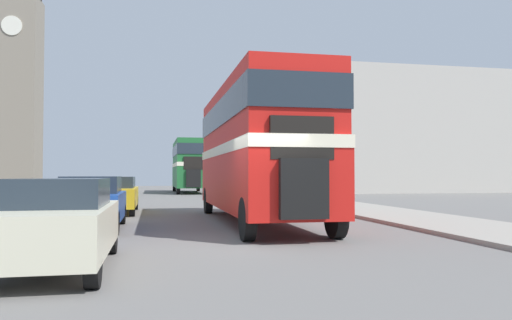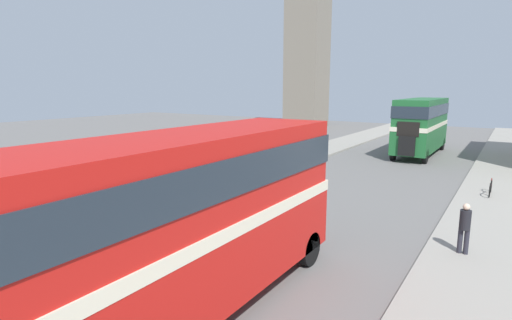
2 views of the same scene
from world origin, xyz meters
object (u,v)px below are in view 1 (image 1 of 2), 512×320
Objects in this scene: car_parked_mid at (91,202)px; church_tower at (18,30)px; bus_distant at (189,162)px; pedestrian_walking at (324,185)px; bicycle_on_pavement at (285,191)px; car_parked_far at (114,194)px; car_parked_near at (55,222)px; double_decker_bus at (256,144)px.

church_tower is at bearing 106.54° from car_parked_mid.
bus_distant is 5.77× the size of pedestrian_walking.
pedestrian_walking reaches higher than bicycle_on_pavement.
car_parked_far is 10.16m from pedestrian_walking.
church_tower is (-13.42, 45.22, 17.15)m from car_parked_mid.
bus_distant is 29.26m from car_parked_mid.
church_tower is at bearing 138.00° from bus_distant.
car_parked_mid reaches higher than car_parked_near.
church_tower is at bearing 109.25° from car_parked_far.
double_decker_bus is 50.29m from church_tower.
church_tower reaches higher than car_parked_near.
church_tower is (-18.23, 16.41, 15.28)m from bus_distant.
bicycle_on_pavement is (0.32, 8.68, -0.58)m from pedestrian_walking.
pedestrian_walking is 0.05× the size of church_tower.
pedestrian_walking is 8.71m from bicycle_on_pavement.
bus_distant is 5.44× the size of bicycle_on_pavement.
bicycle_on_pavement is (5.58, -11.55, -2.18)m from bus_distant.
car_parked_far is (-4.63, -22.51, -1.88)m from bus_distant.
bus_distant is 28.89m from church_tower.
car_parked_near is at bearing -124.41° from double_decker_bus.
bicycle_on_pavement is at bearing 71.82° from double_decker_bus.
pedestrian_walking is at bearing -57.34° from church_tower.
bicycle_on_pavement is at bearing 47.00° from car_parked_far.
bicycle_on_pavement is at bearing -64.21° from bus_distant.
car_parked_mid is 0.11× the size of church_tower.
bus_distant is 2.44× the size of car_parked_mid.
double_decker_bus is 6.45× the size of pedestrian_walking.
bus_distant is 2.08× the size of car_parked_far.
car_parked_mid is 13.22m from pedestrian_walking.
bicycle_on_pavement is at bearing 87.90° from pedestrian_walking.
bus_distant is (-0.26, 27.78, 0.06)m from double_decker_bus.
pedestrian_walking is (10.07, 8.57, 0.27)m from car_parked_mid.
church_tower is (-23.81, 27.96, 17.46)m from bicycle_on_pavement.
bus_distant is at bearing 80.54° from car_parked_mid.
double_decker_bus is 2.66× the size of car_parked_near.
pedestrian_walking is 46.68m from church_tower.
double_decker_bus is 2.33× the size of car_parked_far.
car_parked_far is (0.17, 6.29, -0.01)m from car_parked_mid.
double_decker_bus reaches higher than car_parked_mid.
pedestrian_walking reaches higher than car_parked_far.
double_decker_bus is at bearing -67.30° from church_tower.
bus_distant is 23.06m from car_parked_far.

